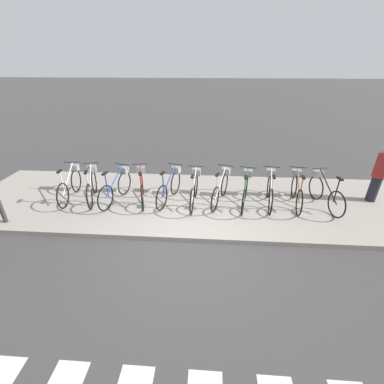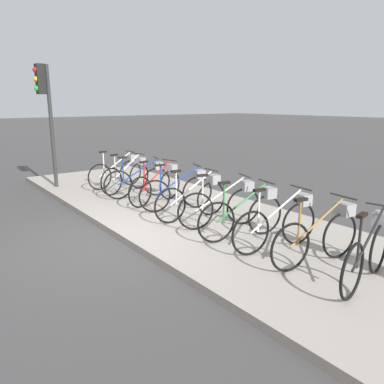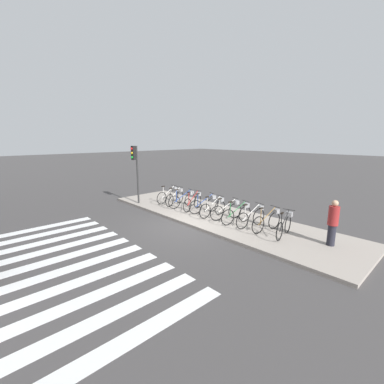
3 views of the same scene
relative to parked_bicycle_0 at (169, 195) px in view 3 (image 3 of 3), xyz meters
name	(u,v)px [view 3 (image 3 of 3)]	position (x,y,z in m)	size (l,w,h in m)	color
ground_plane	(187,226)	(3.52, -1.72, -0.57)	(120.00, 120.00, 0.00)	#423F3F
sidewalk	(215,217)	(3.52, 0.07, -0.51)	(12.95, 3.58, 0.12)	#9E9389
parked_bicycle_0	(169,195)	(0.00, 0.00, 0.00)	(0.46, 1.66, 1.02)	black
parked_bicycle_1	(176,197)	(0.64, -0.03, 0.00)	(0.60, 1.61, 1.02)	black
parked_bicycle_2	(184,199)	(1.38, -0.07, 0.00)	(0.54, 1.63, 1.02)	black
parked_bicycle_3	(194,201)	(2.07, -0.01, 0.00)	(0.56, 1.62, 1.02)	black
parked_bicycle_4	(205,204)	(2.87, 0.05, 0.00)	(0.58, 1.62, 1.02)	black
parked_bicycle_5	(214,207)	(3.56, -0.08, 0.00)	(0.46, 1.66, 1.02)	black
parked_bicycle_6	(228,210)	(4.29, 0.05, 0.00)	(0.63, 1.60, 1.02)	black
parked_bicycle_7	(238,213)	(4.95, -0.06, 0.00)	(0.51, 1.64, 1.02)	black
parked_bicycle_8	(252,216)	(5.63, 0.02, 0.00)	(0.46, 1.65, 1.02)	black
parked_bicycle_9	(268,220)	(6.35, 0.04, 0.00)	(0.46, 1.65, 1.02)	black
parked_bicycle_10	(285,225)	(7.07, 0.01, 0.00)	(0.48, 1.64, 1.02)	black
pedestrian	(333,222)	(8.58, 0.40, 0.39)	(0.34, 0.34, 1.60)	#23232D
traffic_light	(135,162)	(-1.06, -1.49, 1.88)	(0.24, 0.40, 3.22)	#2D2D2D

